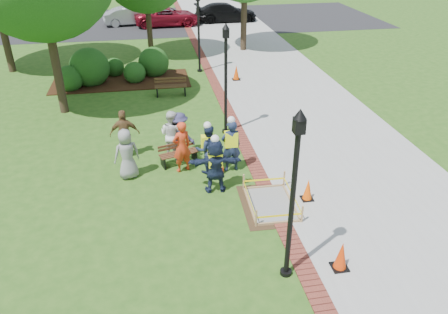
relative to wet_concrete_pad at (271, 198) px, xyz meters
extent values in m
plane|color=#285116|center=(-1.66, 0.17, -0.23)|extent=(100.00, 100.00, 0.00)
cube|color=#9E9E99|center=(3.34, 10.17, -0.22)|extent=(6.00, 60.00, 0.02)
cube|color=maroon|center=(0.09, 10.17, -0.22)|extent=(0.50, 60.00, 0.03)
cube|color=#381E0F|center=(-4.66, 12.17, -0.21)|extent=(7.00, 3.00, 0.05)
cube|color=black|center=(-1.66, 27.17, -0.23)|extent=(36.00, 12.00, 0.01)
cube|color=#47331E|center=(0.00, 0.00, -0.23)|extent=(1.78, 2.36, 0.01)
cube|color=gray|center=(0.00, 0.00, -0.21)|extent=(1.26, 1.84, 0.04)
cube|color=tan|center=(0.00, 0.00, -0.19)|extent=(1.39, 1.96, 0.08)
cube|color=tan|center=(0.00, 0.00, 0.04)|extent=(1.42, 2.00, 0.55)
cube|color=yellow|center=(0.00, 0.00, 0.07)|extent=(1.36, 1.94, 0.06)
cube|color=brown|center=(-2.46, 2.97, 0.17)|extent=(1.38, 0.73, 0.04)
cube|color=brown|center=(-2.52, 3.17, 0.37)|extent=(1.28, 0.39, 0.21)
cube|color=black|center=(-2.46, 2.97, -0.04)|extent=(1.27, 0.75, 0.39)
cube|color=#4F371B|center=(-2.25, 9.70, 0.23)|extent=(1.54, 0.52, 0.04)
cube|color=#4F371B|center=(-2.24, 9.95, 0.47)|extent=(1.52, 0.11, 0.24)
cube|color=black|center=(-2.25, 9.70, -0.01)|extent=(1.40, 0.57, 0.45)
cube|color=black|center=(0.93, -2.88, -0.21)|extent=(0.40, 0.40, 0.05)
cone|color=#E43807|center=(0.93, -2.88, 0.19)|extent=(0.31, 0.31, 0.73)
cube|color=black|center=(1.16, 0.08, -0.21)|extent=(0.36, 0.36, 0.05)
cone|color=#FD5708|center=(1.16, 0.08, 0.14)|extent=(0.28, 0.28, 0.66)
cube|color=black|center=(1.28, 11.37, -0.21)|extent=(0.40, 0.40, 0.05)
cone|color=#E64807|center=(1.28, 11.37, 0.19)|extent=(0.32, 0.32, 0.74)
cube|color=maroon|center=(-1.24, 2.14, -0.13)|extent=(0.42, 0.27, 0.20)
cylinder|color=black|center=(-0.41, -2.83, 1.67)|extent=(0.12, 0.12, 3.80)
cube|color=black|center=(-0.41, -2.83, 3.67)|extent=(0.22, 0.22, 0.32)
cone|color=black|center=(-0.41, -2.83, 3.92)|extent=(0.28, 0.28, 0.22)
cylinder|color=black|center=(-0.41, -2.83, -0.18)|extent=(0.28, 0.28, 0.10)
cylinder|color=black|center=(-0.41, 5.17, 1.67)|extent=(0.12, 0.12, 3.80)
cube|color=black|center=(-0.41, 5.17, 3.67)|extent=(0.22, 0.22, 0.32)
cone|color=black|center=(-0.41, 5.17, 3.92)|extent=(0.28, 0.28, 0.22)
cylinder|color=black|center=(-0.41, 5.17, -0.18)|extent=(0.28, 0.28, 0.10)
cylinder|color=black|center=(-0.41, 13.17, 1.67)|extent=(0.12, 0.12, 3.80)
cylinder|color=black|center=(-0.41, 13.17, -0.18)|extent=(0.28, 0.28, 0.10)
cylinder|color=#3D2D1E|center=(-7.01, 8.51, 2.27)|extent=(0.36, 0.36, 5.01)
cylinder|color=#3D2D1E|center=(-2.96, 16.45, 1.86)|extent=(0.32, 0.32, 4.18)
cylinder|color=#3D2D1E|center=(2.94, 17.18, 2.09)|extent=(0.37, 0.37, 4.64)
cylinder|color=#3D2D1E|center=(-10.66, 15.03, 2.57)|extent=(0.38, 0.38, 5.60)
sphere|color=#174313|center=(-7.09, 11.38, -0.23)|extent=(1.31, 1.31, 1.31)
sphere|color=#174313|center=(-6.15, 12.11, -0.23)|extent=(2.00, 2.00, 2.00)
sphere|color=#174313|center=(-3.94, 12.01, -0.23)|extent=(1.13, 1.13, 1.13)
sphere|color=#174313|center=(-2.91, 13.01, -0.23)|extent=(1.63, 1.63, 1.63)
sphere|color=#174313|center=(-5.02, 13.27, -0.23)|extent=(1.03, 1.03, 1.03)
imported|color=gray|center=(-4.15, 2.38, 0.62)|extent=(0.62, 0.50, 1.70)
imported|color=red|center=(-2.37, 2.49, 0.66)|extent=(0.67, 0.56, 1.78)
imported|color=silver|center=(-2.63, 3.53, 0.64)|extent=(0.66, 0.63, 1.75)
imported|color=brown|center=(-4.24, 3.86, 0.64)|extent=(0.56, 0.36, 1.75)
imported|color=#312F52|center=(-2.34, 3.53, 0.59)|extent=(0.63, 0.57, 1.66)
imported|color=#1A2645|center=(-1.49, 1.08, 0.65)|extent=(0.59, 0.40, 1.77)
cube|color=#EDFF15|center=(-1.49, 1.08, 0.90)|extent=(0.42, 0.26, 0.52)
sphere|color=white|center=(-1.49, 1.08, 1.56)|extent=(0.25, 0.25, 0.25)
imported|color=#1A2544|center=(-0.78, 2.22, 0.68)|extent=(0.62, 0.43, 1.82)
cube|color=#EDFF15|center=(-0.78, 2.22, 0.93)|extent=(0.42, 0.26, 0.52)
sphere|color=white|center=(-0.78, 2.22, 1.61)|extent=(0.25, 0.25, 0.25)
imported|color=#1A1A44|center=(-1.54, 2.25, 0.61)|extent=(0.56, 0.38, 1.68)
cube|color=#EDFF15|center=(-1.54, 2.25, 0.85)|extent=(0.42, 0.26, 0.52)
sphere|color=white|center=(-1.54, 2.25, 1.47)|extent=(0.25, 0.25, 0.25)
imported|color=black|center=(-10.30, 24.87, -0.23)|extent=(2.33, 4.66, 1.47)
imported|color=#96979B|center=(-4.28, 26.08, -0.23)|extent=(2.63, 4.80, 1.49)
imported|color=maroon|center=(-1.38, 25.31, -0.23)|extent=(2.24, 4.83, 1.55)
imported|color=black|center=(3.41, 26.06, -0.23)|extent=(2.15, 4.89, 1.59)
camera|label=1|loc=(-3.26, -10.27, 7.25)|focal=35.00mm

